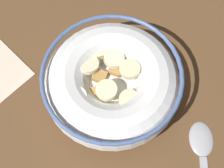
{
  "coord_description": "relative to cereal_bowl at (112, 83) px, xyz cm",
  "views": [
    {
      "loc": [
        -5.43,
        15.85,
        41.89
      ],
      "look_at": [
        0.0,
        0.0,
        3.0
      ],
      "focal_mm": 49.68,
      "sensor_mm": 36.0,
      "label": 1
    }
  ],
  "objects": [
    {
      "name": "cereal_bowl",
      "position": [
        0.0,
        0.0,
        0.0
      ],
      "size": [
        18.52,
        18.52,
        6.37
      ],
      "color": "white",
      "rests_on": "ground_plane"
    },
    {
      "name": "ground_plane",
      "position": [
        -0.01,
        -0.0,
        -4.41
      ],
      "size": [
        106.13,
        106.13,
        2.0
      ],
      "primitive_type": "cube",
      "color": "brown"
    },
    {
      "name": "spoon",
      "position": [
        -14.39,
        4.38,
        -3.06
      ],
      "size": [
        6.87,
        16.06,
        0.8
      ],
      "color": "#A5A5AD",
      "rests_on": "ground_plane"
    }
  ]
}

